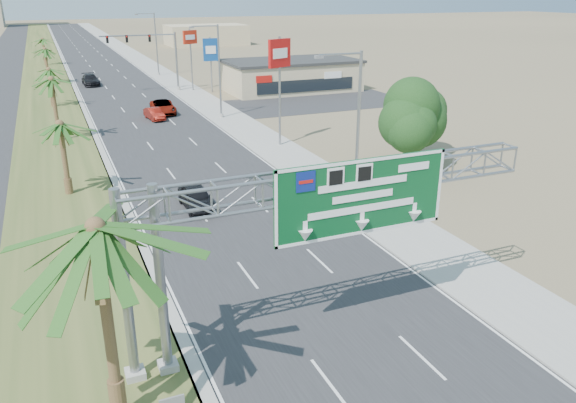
{
  "coord_description": "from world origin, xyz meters",
  "views": [
    {
      "loc": [
        -9.91,
        -7.72,
        13.33
      ],
      "look_at": [
        -0.4,
        14.56,
        4.2
      ],
      "focal_mm": 35.0,
      "sensor_mm": 36.0,
      "label": 1
    }
  ],
  "objects_px": {
    "palm_near": "(95,229)",
    "pole_sign_red_far": "(190,42)",
    "sign_gantry": "(320,198)",
    "store_building": "(291,76)",
    "car_far": "(91,80)",
    "signal_mast": "(162,56)",
    "pole_sign_blue": "(211,52)",
    "car_mid_lane": "(154,114)",
    "car_left_lane": "(196,198)",
    "pole_sign_red_near": "(280,60)",
    "car_right_lane": "(163,107)"
  },
  "relations": [
    {
      "from": "sign_gantry",
      "to": "signal_mast",
      "type": "bearing_deg",
      "value": 84.26
    },
    {
      "from": "car_far",
      "to": "pole_sign_blue",
      "type": "bearing_deg",
      "value": -42.37
    },
    {
      "from": "palm_near",
      "to": "car_far",
      "type": "relative_size",
      "value": 1.51
    },
    {
      "from": "car_mid_lane",
      "to": "pole_sign_red_near",
      "type": "distance_m",
      "value": 19.07
    },
    {
      "from": "palm_near",
      "to": "pole_sign_blue",
      "type": "relative_size",
      "value": 1.12
    },
    {
      "from": "car_right_lane",
      "to": "car_far",
      "type": "height_order",
      "value": "car_far"
    },
    {
      "from": "palm_near",
      "to": "car_mid_lane",
      "type": "bearing_deg",
      "value": 78.11
    },
    {
      "from": "car_left_lane",
      "to": "pole_sign_red_near",
      "type": "bearing_deg",
      "value": 48.47
    },
    {
      "from": "store_building",
      "to": "car_mid_lane",
      "type": "xyz_separation_m",
      "value": [
        -21.5,
        -11.95,
        -1.36
      ]
    },
    {
      "from": "car_left_lane",
      "to": "car_right_lane",
      "type": "height_order",
      "value": "car_right_lane"
    },
    {
      "from": "sign_gantry",
      "to": "pole_sign_blue",
      "type": "distance_m",
      "value": 60.3
    },
    {
      "from": "car_mid_lane",
      "to": "pole_sign_red_near",
      "type": "relative_size",
      "value": 0.4
    },
    {
      "from": "car_left_lane",
      "to": "pole_sign_blue",
      "type": "bearing_deg",
      "value": 72.63
    },
    {
      "from": "store_building",
      "to": "car_left_lane",
      "type": "distance_m",
      "value": 46.68
    },
    {
      "from": "palm_near",
      "to": "pole_sign_red_near",
      "type": "distance_m",
      "value": 35.51
    },
    {
      "from": "car_right_lane",
      "to": "pole_sign_red_far",
      "type": "xyz_separation_m",
      "value": [
        7.1,
        14.37,
        5.88
      ]
    },
    {
      "from": "car_far",
      "to": "sign_gantry",
      "type": "bearing_deg",
      "value": -89.8
    },
    {
      "from": "signal_mast",
      "to": "store_building",
      "type": "xyz_separation_m",
      "value": [
        16.83,
        -5.97,
        -2.85
      ]
    },
    {
      "from": "signal_mast",
      "to": "sign_gantry",
      "type": "bearing_deg",
      "value": -95.74
    },
    {
      "from": "store_building",
      "to": "car_far",
      "type": "xyz_separation_m",
      "value": [
        -25.81,
        15.79,
        -1.2
      ]
    },
    {
      "from": "pole_sign_red_near",
      "to": "pole_sign_red_far",
      "type": "bearing_deg",
      "value": 89.82
    },
    {
      "from": "sign_gantry",
      "to": "pole_sign_red_far",
      "type": "distance_m",
      "value": 62.16
    },
    {
      "from": "palm_near",
      "to": "store_building",
      "type": "bearing_deg",
      "value": 61.72
    },
    {
      "from": "sign_gantry",
      "to": "car_far",
      "type": "xyz_separation_m",
      "value": [
        -2.75,
        71.86,
        -5.26
      ]
    },
    {
      "from": "palm_near",
      "to": "car_far",
      "type": "distance_m",
      "value": 74.24
    },
    {
      "from": "sign_gantry",
      "to": "car_mid_lane",
      "type": "bearing_deg",
      "value": 87.98
    },
    {
      "from": "palm_near",
      "to": "pole_sign_red_far",
      "type": "relative_size",
      "value": 0.99
    },
    {
      "from": "store_building",
      "to": "palm_near",
      "type": "bearing_deg",
      "value": -118.28
    },
    {
      "from": "sign_gantry",
      "to": "palm_near",
      "type": "bearing_deg",
      "value": -166.68
    },
    {
      "from": "store_building",
      "to": "signal_mast",
      "type": "bearing_deg",
      "value": 160.46
    },
    {
      "from": "palm_near",
      "to": "pole_sign_red_far",
      "type": "height_order",
      "value": "pole_sign_red_far"
    },
    {
      "from": "palm_near",
      "to": "car_mid_lane",
      "type": "relative_size",
      "value": 2.15
    },
    {
      "from": "store_building",
      "to": "pole_sign_red_far",
      "type": "relative_size",
      "value": 2.14
    },
    {
      "from": "signal_mast",
      "to": "store_building",
      "type": "relative_size",
      "value": 0.57
    },
    {
      "from": "sign_gantry",
      "to": "pole_sign_red_near",
      "type": "xyz_separation_m",
      "value": [
        10.06,
        28.56,
        1.58
      ]
    },
    {
      "from": "car_mid_lane",
      "to": "pole_sign_red_far",
      "type": "distance_m",
      "value": 20.15
    },
    {
      "from": "car_far",
      "to": "car_left_lane",
      "type": "bearing_deg",
      "value": -90.13
    },
    {
      "from": "signal_mast",
      "to": "store_building",
      "type": "distance_m",
      "value": 18.08
    },
    {
      "from": "palm_near",
      "to": "car_right_lane",
      "type": "bearing_deg",
      "value": 77.09
    },
    {
      "from": "signal_mast",
      "to": "pole_sign_red_near",
      "type": "relative_size",
      "value": 1.07
    },
    {
      "from": "signal_mast",
      "to": "pole_sign_blue",
      "type": "bearing_deg",
      "value": -26.31
    },
    {
      "from": "palm_near",
      "to": "car_left_lane",
      "type": "bearing_deg",
      "value": 68.17
    },
    {
      "from": "car_mid_lane",
      "to": "car_right_lane",
      "type": "relative_size",
      "value": 0.7
    },
    {
      "from": "sign_gantry",
      "to": "car_far",
      "type": "height_order",
      "value": "sign_gantry"
    },
    {
      "from": "store_building",
      "to": "car_right_lane",
      "type": "xyz_separation_m",
      "value": [
        -20.0,
        -9.12,
        -1.23
      ]
    },
    {
      "from": "car_right_lane",
      "to": "pole_sign_blue",
      "type": "height_order",
      "value": "pole_sign_blue"
    },
    {
      "from": "store_building",
      "to": "pole_sign_red_far",
      "type": "bearing_deg",
      "value": 157.85
    },
    {
      "from": "pole_sign_red_near",
      "to": "car_left_lane",
      "type": "bearing_deg",
      "value": -131.33
    },
    {
      "from": "palm_near",
      "to": "pole_sign_blue",
      "type": "distance_m",
      "value": 64.32
    },
    {
      "from": "pole_sign_blue",
      "to": "car_right_lane",
      "type": "bearing_deg",
      "value": -127.57
    }
  ]
}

